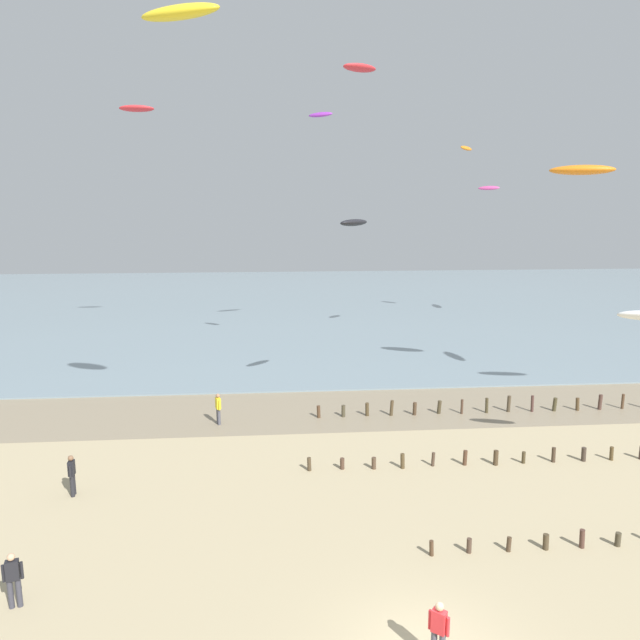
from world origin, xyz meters
name	(u,v)px	position (x,y,z in m)	size (l,w,h in m)	color
wet_sand_strip	(341,410)	(0.00, 18.91, 0.00)	(120.00, 6.97, 0.01)	gray
sea	(304,303)	(0.00, 57.40, 0.05)	(160.00, 70.00, 0.10)	gray
groyne_mid	(548,456)	(8.56, 11.10, 0.32)	(21.02, 0.37, 0.69)	#473927
groyne_far	(495,406)	(8.61, 17.76, 0.40)	(20.49, 0.39, 0.95)	#4C3522
person_nearest_camera	(218,408)	(-6.82, 17.19, 0.92)	(0.33, 0.54, 1.71)	#4C4C56
person_mid_beach	(13,578)	(-11.44, 2.87, 0.92)	(0.55, 0.30, 1.71)	#383842
person_by_waterline	(72,474)	(-11.98, 9.68, 0.92)	(0.25, 0.57, 1.71)	#232328
person_left_flank	(439,631)	(0.19, -0.23, 0.92)	(0.46, 0.40, 1.71)	#4C4C56
kite_aloft_0	(354,223)	(0.68, 19.38, 10.61)	(2.28, 0.73, 0.36)	black
kite_aloft_1	(573,168)	(23.34, 39.33, 14.95)	(2.70, 0.86, 0.43)	red
kite_aloft_2	(582,170)	(13.84, 20.02, 13.53)	(3.53, 1.13, 0.56)	orange
kite_aloft_3	(360,68)	(2.80, 32.24, 21.49)	(2.76, 0.88, 0.44)	red
kite_aloft_4	(321,115)	(-0.42, 28.25, 17.58)	(1.83, 0.59, 0.29)	purple
kite_aloft_5	(466,148)	(11.25, 32.79, 15.92)	(1.82, 0.58, 0.29)	orange
kite_aloft_6	(489,188)	(17.46, 44.19, 13.32)	(2.18, 0.70, 0.35)	#E54C99
kite_aloft_10	(137,108)	(-14.57, 37.95, 19.32)	(2.78, 0.89, 0.44)	red
kite_aloft_11	(180,12)	(-7.26, 11.84, 18.83)	(3.53, 1.13, 0.56)	yellow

